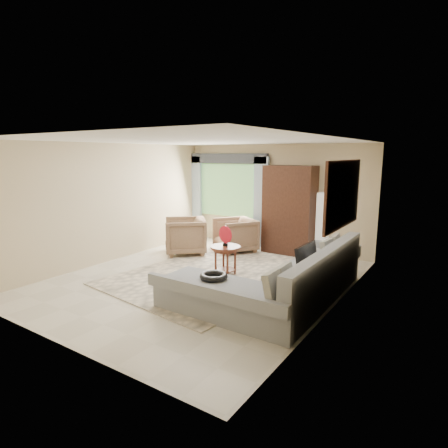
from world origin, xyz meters
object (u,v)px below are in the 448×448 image
Objects in this scene: tv_screen at (307,259)px; coffee_table at (225,260)px; armoire at (289,210)px; sectional_sofa at (285,286)px; potted_plant at (196,231)px; armchair_right at (235,235)px; floor_lamp at (322,225)px; armchair_left at (185,236)px.

coffee_table is at bearing 167.44° from tv_screen.
sectional_sofa is at bearing -66.94° from armoire.
tv_screen reaches higher than potted_plant.
floor_lamp reaches higher than armchair_right.
sectional_sofa is 1.65× the size of armoire.
armchair_left is at bearing -63.56° from potted_plant.
armoire is at bearing 5.95° from potted_plant.
armchair_left is 2.56m from armoire.
armoire is (2.03, 1.44, 0.62)m from armchair_left.
coffee_table is (-1.56, 0.62, 0.03)m from sectional_sofa.
sectional_sofa is 3.82× the size of armchair_right.
armchair_right is (-0.81, 1.67, 0.10)m from coffee_table.
coffee_table is 0.62× the size of armchair_left.
armchair_left is (-1.71, 0.84, 0.12)m from coffee_table.
sectional_sofa is 3.24m from armoire.
armchair_left reaches higher than potted_plant.
armchair_left reaches higher than coffee_table.
floor_lamp is at bearing 104.29° from tv_screen.
sectional_sofa is 3.58m from armchair_left.
armchair_right is 2.08m from floor_lamp.
tv_screen is 1.25× the size of coffee_table.
armoire is (2.61, 0.27, 0.77)m from potted_plant.
armoire reaches higher than armchair_right.
armchair_left is (-3.26, 1.46, 0.15)m from sectional_sofa.
armchair_right is at bearing -151.63° from armoire.
armoire reaches higher than tv_screen.
floor_lamp reaches higher than potted_plant.
floor_lamp is at bearing 98.33° from sectional_sofa.
tv_screen is 1.33× the size of potted_plant.
armoire is at bearing 81.87° from coffee_table.
potted_plant is at bearing 145.67° from sectional_sofa.
potted_plant is at bearing 138.68° from coffee_table.
coffee_table is at bearing 22.27° from armchair_left.
floor_lamp is (-0.43, 2.96, 0.47)m from sectional_sofa.
armchair_right reaches higher than potted_plant.
armchair_left is 1.05× the size of armchair_right.
armoire reaches higher than potted_plant.
armchair_right is 0.43× the size of armoire.
tv_screen is at bearing -30.44° from potted_plant.
tv_screen is 0.49× the size of floor_lamp.
potted_plant is (-4.11, 2.42, -0.44)m from tv_screen.
tv_screen reaches higher than armchair_left.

